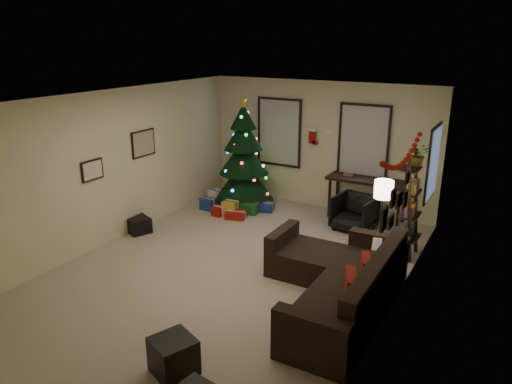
{
  "coord_description": "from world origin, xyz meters",
  "views": [
    {
      "loc": [
        3.73,
        -5.74,
        3.53
      ],
      "look_at": [
        0.1,
        0.6,
        1.15
      ],
      "focal_mm": 33.35,
      "sensor_mm": 36.0,
      "label": 1
    }
  ],
  "objects_px": {
    "sofa": "(340,284)",
    "desk_chair": "(354,213)",
    "bookshelf": "(411,208)",
    "desk": "(367,184)",
    "christmas_tree": "(244,160)"
  },
  "relations": [
    {
      "from": "sofa",
      "to": "bookshelf",
      "type": "bearing_deg",
      "value": 76.77
    },
    {
      "from": "christmas_tree",
      "to": "sofa",
      "type": "distance_m",
      "value": 4.42
    },
    {
      "from": "sofa",
      "to": "christmas_tree",
      "type": "bearing_deg",
      "value": 138.94
    },
    {
      "from": "sofa",
      "to": "desk",
      "type": "height_order",
      "value": "sofa"
    },
    {
      "from": "bookshelf",
      "to": "desk_chair",
      "type": "bearing_deg",
      "value": 150.05
    },
    {
      "from": "desk_chair",
      "to": "bookshelf",
      "type": "xyz_separation_m",
      "value": [
        1.16,
        -0.67,
        0.51
      ]
    },
    {
      "from": "desk_chair",
      "to": "sofa",
      "type": "bearing_deg",
      "value": -66.98
    },
    {
      "from": "sofa",
      "to": "bookshelf",
      "type": "distance_m",
      "value": 2.11
    },
    {
      "from": "sofa",
      "to": "desk_chair",
      "type": "height_order",
      "value": "sofa"
    },
    {
      "from": "desk_chair",
      "to": "bookshelf",
      "type": "height_order",
      "value": "bookshelf"
    },
    {
      "from": "sofa",
      "to": "desk_chair",
      "type": "xyz_separation_m",
      "value": [
        -0.69,
        2.65,
        0.06
      ]
    },
    {
      "from": "bookshelf",
      "to": "sofa",
      "type": "bearing_deg",
      "value": -103.23
    },
    {
      "from": "christmas_tree",
      "to": "desk_chair",
      "type": "bearing_deg",
      "value": -4.75
    },
    {
      "from": "bookshelf",
      "to": "desk",
      "type": "bearing_deg",
      "value": 130.81
    },
    {
      "from": "christmas_tree",
      "to": "sofa",
      "type": "bearing_deg",
      "value": -41.06
    }
  ]
}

